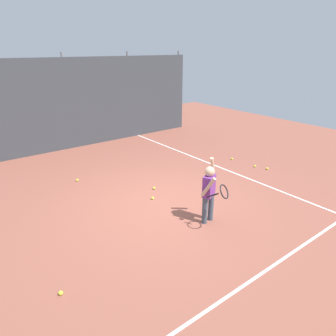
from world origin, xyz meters
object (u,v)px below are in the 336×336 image
tennis_ball_1 (154,188)px  tennis_ball_2 (232,159)px  tennis_ball_0 (267,168)px  tennis_ball_4 (61,293)px  tennis_ball_6 (153,198)px  tennis_ball_5 (77,180)px  tennis_player (210,190)px  tennis_ball_3 (255,166)px

tennis_ball_1 → tennis_ball_2: (3.22, 0.27, 0.00)m
tennis_ball_0 → tennis_ball_1: 3.52m
tennis_ball_1 → tennis_ball_4: (-3.13, -2.08, 0.00)m
tennis_ball_0 → tennis_ball_1: (-3.40, 0.93, 0.00)m
tennis_ball_4 → tennis_ball_6: 3.23m
tennis_ball_4 → tennis_ball_6: bearing=30.7°
tennis_ball_4 → tennis_ball_6: same height
tennis_ball_0 → tennis_ball_2: size_ratio=1.00×
tennis_ball_0 → tennis_ball_5: 5.40m
tennis_ball_2 → tennis_ball_5: same height
tennis_player → tennis_ball_3: tennis_player is taller
tennis_player → tennis_ball_5: bearing=86.7°
tennis_ball_2 → tennis_ball_6: bearing=-169.0°
tennis_ball_3 → tennis_ball_2: bearing=93.8°
tennis_ball_0 → tennis_ball_3: 0.36m
tennis_ball_1 → tennis_ball_2: size_ratio=1.00×
tennis_ball_0 → tennis_ball_6: 3.78m
tennis_ball_0 → tennis_ball_2: 1.21m
tennis_ball_1 → tennis_ball_4: same height
tennis_ball_5 → tennis_ball_6: same height
tennis_player → tennis_ball_1: bearing=66.1°
tennis_ball_2 → tennis_ball_5: bearing=162.9°
tennis_player → tennis_ball_4: (-3.11, -0.14, -0.69)m
tennis_player → tennis_ball_3: 3.62m
tennis_player → tennis_ball_2: tennis_player is taller
tennis_ball_5 → tennis_player: bearing=-69.9°
tennis_ball_2 → tennis_ball_3: (0.06, -0.85, 0.00)m
tennis_ball_0 → tennis_ball_5: same height
tennis_ball_4 → tennis_ball_2: bearing=20.3°
tennis_ball_2 → tennis_ball_3: size_ratio=1.00×
tennis_ball_6 → tennis_player: bearing=-77.5°
tennis_ball_4 → tennis_ball_0: bearing=10.0°
tennis_ball_3 → tennis_ball_4: (-6.40, -1.49, 0.00)m
tennis_ball_1 → tennis_ball_6: 0.55m
tennis_ball_5 → tennis_ball_0: bearing=-28.7°
tennis_ball_2 → tennis_ball_4: size_ratio=1.00×
tennis_player → tennis_ball_4: size_ratio=20.46×
tennis_ball_0 → tennis_ball_1: size_ratio=1.00×
tennis_ball_1 → tennis_ball_6: (-0.35, -0.43, 0.00)m
tennis_ball_3 → tennis_ball_4: same height
tennis_ball_2 → tennis_ball_6: 3.63m
tennis_ball_6 → tennis_ball_3: bearing=-2.5°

